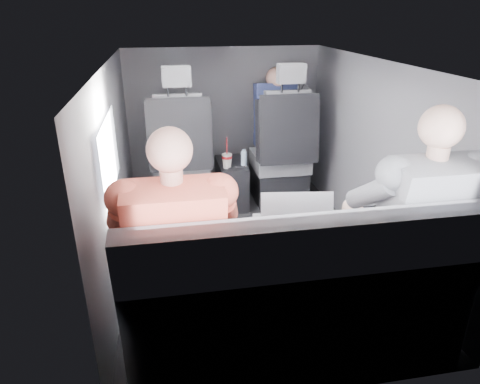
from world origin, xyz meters
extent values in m
plane|color=black|center=(0.00, 0.00, 0.00)|extent=(2.60, 2.60, 0.00)
plane|color=#B2B2AD|center=(0.00, 0.00, 1.35)|extent=(2.60, 2.60, 0.00)
cube|color=#56565B|center=(-0.90, 0.00, 0.68)|extent=(0.02, 2.60, 1.35)
cube|color=#56565B|center=(0.90, 0.00, 0.68)|extent=(0.02, 2.60, 1.35)
cube|color=#56565B|center=(0.00, 1.30, 0.68)|extent=(1.80, 0.02, 1.35)
cube|color=#56565B|center=(0.00, -1.30, 0.68)|extent=(1.80, 0.02, 1.35)
cube|color=white|center=(-0.88, -0.30, 0.90)|extent=(0.02, 0.75, 0.42)
cube|color=black|center=(0.45, 0.67, 0.80)|extent=(0.35, 0.11, 0.59)
cube|color=black|center=(-0.45, 0.92, 0.15)|extent=(0.46, 0.48, 0.30)
cube|color=slate|center=(-0.45, 0.90, 0.38)|extent=(0.48, 0.46, 0.14)
cube|color=slate|center=(-0.45, 0.70, 0.75)|extent=(0.38, 0.18, 0.61)
cube|color=black|center=(-0.67, 0.70, 0.72)|extent=(0.08, 0.21, 0.53)
cube|color=black|center=(-0.23, 0.70, 0.72)|extent=(0.08, 0.21, 0.53)
cube|color=black|center=(-0.45, 0.64, 0.74)|extent=(0.50, 0.11, 0.58)
cube|color=slate|center=(-0.45, 0.66, 1.19)|extent=(0.22, 0.10, 0.15)
cube|color=black|center=(0.45, 0.92, 0.15)|extent=(0.46, 0.48, 0.30)
cube|color=slate|center=(0.45, 0.90, 0.38)|extent=(0.48, 0.46, 0.14)
cube|color=slate|center=(0.45, 0.70, 0.75)|extent=(0.38, 0.18, 0.61)
cube|color=black|center=(0.23, 0.70, 0.72)|extent=(0.08, 0.21, 0.53)
cube|color=black|center=(0.67, 0.70, 0.72)|extent=(0.08, 0.21, 0.53)
cube|color=black|center=(0.45, 0.64, 0.74)|extent=(0.50, 0.11, 0.58)
cube|color=slate|center=(0.45, 0.66, 1.19)|extent=(0.22, 0.10, 0.15)
cube|color=black|center=(0.00, 0.88, 0.20)|extent=(0.24, 0.48, 0.40)
cylinder|color=black|center=(-0.05, 0.76, 0.41)|extent=(0.09, 0.09, 0.01)
cylinder|color=black|center=(0.06, 0.76, 0.41)|extent=(0.09, 0.09, 0.01)
cube|color=slate|center=(0.00, -1.02, 0.23)|extent=(1.60, 0.50, 0.45)
cube|color=slate|center=(0.00, -1.25, 0.68)|extent=(1.60, 0.17, 0.47)
cylinder|color=red|center=(-0.06, 0.75, 0.50)|extent=(0.09, 0.09, 0.02)
cylinder|color=white|center=(-0.06, 0.75, 0.52)|extent=(0.09, 0.09, 0.01)
cylinder|color=red|center=(-0.06, 0.75, 0.60)|extent=(0.01, 0.01, 0.14)
cylinder|color=#9BBCD2|center=(0.09, 0.77, 0.46)|extent=(0.05, 0.05, 0.13)
cylinder|color=#9BBCD2|center=(0.09, 0.77, 0.54)|extent=(0.03, 0.03, 0.02)
cube|color=white|center=(-0.57, -0.70, 0.59)|extent=(0.30, 0.23, 0.02)
cube|color=silver|center=(-0.57, -0.72, 0.60)|extent=(0.25, 0.13, 0.00)
cube|color=white|center=(-0.57, -0.64, 0.60)|extent=(0.09, 0.05, 0.00)
cube|color=white|center=(-0.57, -0.84, 0.70)|extent=(0.29, 0.08, 0.20)
cube|color=white|center=(-0.57, -0.83, 0.70)|extent=(0.26, 0.06, 0.17)
cube|color=#B9B9BE|center=(0.05, -0.71, 0.59)|extent=(0.39, 0.30, 0.02)
cube|color=silver|center=(0.05, -0.73, 0.60)|extent=(0.31, 0.18, 0.00)
cube|color=#B9B9BE|center=(0.05, -0.64, 0.60)|extent=(0.11, 0.07, 0.00)
cube|color=#B9B9BE|center=(0.05, -0.87, 0.72)|extent=(0.36, 0.12, 0.24)
cube|color=white|center=(0.05, -0.86, 0.71)|extent=(0.32, 0.10, 0.20)
cube|color=black|center=(0.65, -0.70, 0.59)|extent=(0.34, 0.25, 0.02)
cube|color=black|center=(0.65, -0.71, 0.60)|extent=(0.28, 0.14, 0.00)
cube|color=black|center=(0.65, -0.63, 0.60)|extent=(0.10, 0.06, 0.00)
cube|color=black|center=(0.65, -0.84, 0.71)|extent=(0.33, 0.09, 0.22)
cube|color=white|center=(0.65, -0.84, 0.70)|extent=(0.29, 0.07, 0.19)
cube|color=#39393E|center=(-0.66, -0.90, 0.52)|extent=(0.15, 0.44, 0.13)
cube|color=#39393E|center=(-0.44, -0.90, 0.52)|extent=(0.15, 0.44, 0.13)
cube|color=#39393E|center=(-0.66, -0.67, 0.23)|extent=(0.13, 0.13, 0.45)
cube|color=#39393E|center=(-0.44, -0.67, 0.23)|extent=(0.13, 0.13, 0.45)
cube|color=#B9513C|center=(-0.55, -1.10, 0.76)|extent=(0.40, 0.27, 0.55)
sphere|color=tan|center=(-0.55, -1.07, 1.16)|extent=(0.18, 0.18, 0.18)
cylinder|color=tan|center=(-0.76, -0.82, 0.67)|extent=(0.11, 0.28, 0.12)
cylinder|color=tan|center=(-0.35, -0.82, 0.67)|extent=(0.11, 0.28, 0.12)
cube|color=navy|center=(0.49, -0.90, 0.52)|extent=(0.16, 0.47, 0.14)
cube|color=navy|center=(0.72, -0.90, 0.52)|extent=(0.16, 0.47, 0.14)
cube|color=navy|center=(0.49, -0.66, 0.23)|extent=(0.14, 0.14, 0.45)
cube|color=navy|center=(0.72, -0.66, 0.23)|extent=(0.14, 0.14, 0.45)
cube|color=slate|center=(0.60, -1.10, 0.78)|extent=(0.42, 0.29, 0.58)
sphere|color=#D6A892|center=(0.60, -1.07, 1.19)|extent=(0.19, 0.19, 0.19)
cylinder|color=#D6A892|center=(0.39, -0.82, 0.68)|extent=(0.12, 0.29, 0.13)
cylinder|color=#D6A892|center=(0.81, -0.82, 0.68)|extent=(0.12, 0.29, 0.13)
cube|color=navy|center=(0.45, 1.08, 0.78)|extent=(0.38, 0.25, 0.56)
sphere|color=tan|center=(0.45, 1.10, 1.09)|extent=(0.19, 0.19, 0.19)
cube|color=navy|center=(0.45, 1.14, 0.49)|extent=(0.33, 0.38, 0.12)
camera|label=1|loc=(-0.57, -2.68, 1.66)|focal=32.00mm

